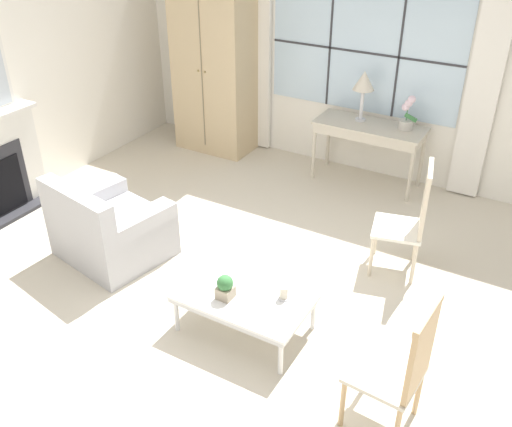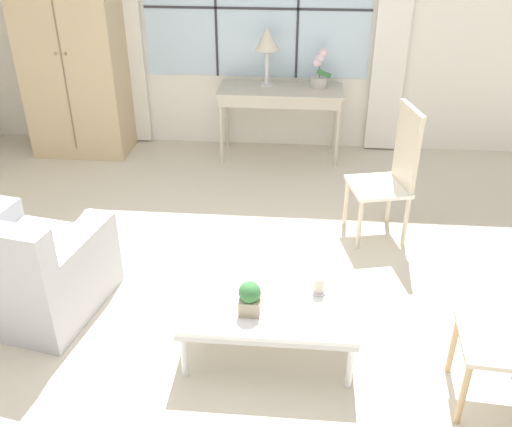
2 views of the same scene
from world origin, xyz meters
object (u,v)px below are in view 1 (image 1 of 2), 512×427
at_px(armchair_upholstered, 110,231).
at_px(coffee_table, 245,298).
at_px(accent_chair_wooden, 403,365).
at_px(potted_plant_small, 225,287).
at_px(armoire, 215,63).
at_px(potted_orchid, 407,115).
at_px(console_table, 370,131).
at_px(side_chair_wooden, 412,216).
at_px(pillar_candle, 284,293).
at_px(table_lamp, 364,82).

distance_m(armchair_upholstered, coffee_table, 1.70).
xyz_separation_m(accent_chair_wooden, potted_plant_small, (-1.47, 0.21, -0.11)).
bearing_deg(armoire, coffee_table, -53.14).
bearing_deg(accent_chair_wooden, coffee_table, 166.47).
bearing_deg(potted_orchid, accent_chair_wooden, -72.52).
relative_size(armoire, potted_plant_small, 11.14).
bearing_deg(console_table, side_chair_wooden, -57.55).
xyz_separation_m(console_table, potted_orchid, (0.39, 0.08, 0.25)).
bearing_deg(accent_chair_wooden, armoire, 137.46).
xyz_separation_m(accent_chair_wooden, pillar_candle, (-1.07, 0.43, -0.16)).
xyz_separation_m(table_lamp, accent_chair_wooden, (1.60, -3.36, -0.62)).
height_order(accent_chair_wooden, potted_plant_small, accent_chair_wooden).
bearing_deg(side_chair_wooden, potted_orchid, 109.95).
distance_m(coffee_table, potted_plant_small, 0.21).
bearing_deg(armchair_upholstered, potted_plant_small, -13.62).
distance_m(table_lamp, potted_orchid, 0.61).
xyz_separation_m(side_chair_wooden, pillar_candle, (-0.59, -1.35, -0.18)).
xyz_separation_m(console_table, potted_plant_small, (-0.02, -3.09, -0.19)).
bearing_deg(accent_chair_wooden, pillar_candle, 157.99).
height_order(armchair_upholstered, pillar_candle, armchair_upholstered).
bearing_deg(potted_orchid, pillar_candle, -90.08).
height_order(table_lamp, potted_plant_small, table_lamp).
distance_m(accent_chair_wooden, potted_plant_small, 1.49).
relative_size(armoire, armchair_upholstered, 2.10).
relative_size(potted_orchid, side_chair_wooden, 0.36).
height_order(side_chair_wooden, potted_plant_small, side_chair_wooden).
distance_m(armoire, accent_chair_wooden, 4.89).
bearing_deg(console_table, accent_chair_wooden, -66.27).
relative_size(side_chair_wooden, potted_plant_small, 5.26).
bearing_deg(coffee_table, potted_plant_small, -133.73).
height_order(console_table, potted_orchid, potted_orchid).
height_order(armoire, side_chair_wooden, armoire).
relative_size(armchair_upholstered, pillar_candle, 8.90).
xyz_separation_m(armchair_upholstered, side_chair_wooden, (2.55, 1.19, 0.32)).
bearing_deg(pillar_candle, armoire, 131.35).
distance_m(armchair_upholstered, pillar_candle, 1.98).
xyz_separation_m(armchair_upholstered, coffee_table, (1.68, -0.27, 0.05)).
xyz_separation_m(coffee_table, pillar_candle, (0.29, 0.10, 0.09)).
relative_size(console_table, potted_plant_small, 6.12).
height_order(potted_plant_small, pillar_candle, potted_plant_small).
bearing_deg(armoire, table_lamp, 2.34).
height_order(armoire, coffee_table, armoire).
height_order(accent_chair_wooden, coffee_table, accent_chair_wooden).
bearing_deg(table_lamp, potted_orchid, 1.83).
relative_size(table_lamp, potted_orchid, 1.49).
bearing_deg(table_lamp, coffee_table, -85.54).
xyz_separation_m(armoire, side_chair_wooden, (3.09, -1.50, -0.57)).
bearing_deg(coffee_table, console_table, 91.72).
bearing_deg(armoire, potted_orchid, 2.23).
distance_m(potted_orchid, armchair_upholstered, 3.47).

